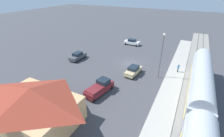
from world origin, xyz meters
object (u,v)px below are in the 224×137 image
passenger_train (199,123)px  station_building (34,105)px  sedan_charcoal (78,56)px  sedan_tan (133,70)px  light_pole_near_platform (162,51)px  pedestrian_on_platform (178,67)px  sedan_white (132,42)px  pickup_maroon (100,88)px

passenger_train → station_building: size_ratio=3.31×
passenger_train → sedan_charcoal: passenger_train is taller
station_building → sedan_tan: size_ratio=2.37×
sedan_charcoal → light_pole_near_platform: light_pole_near_platform is taller
light_pole_near_platform → pedestrian_on_platform: bearing=-130.8°
station_building → pedestrian_on_platform: (-14.26, -21.94, -1.41)m
sedan_tan → light_pole_near_platform: 6.55m
sedan_white → sedan_charcoal: bearing=64.4°
station_building → sedan_tan: station_building is taller
sedan_charcoal → pickup_maroon: bearing=141.7°
passenger_train → pickup_maroon: size_ratio=6.47×
passenger_train → sedan_tan: bearing=-45.2°
station_building → sedan_charcoal: (7.81, -18.29, -1.81)m
station_building → light_pole_near_platform: light_pole_near_platform is taller
pedestrian_on_platform → passenger_train: bearing=103.1°
pedestrian_on_platform → pickup_maroon: 16.56m
sedan_tan → sedan_white: same height
pickup_maroon → pedestrian_on_platform: bearing=-129.0°
pedestrian_on_platform → sedan_white: bearing=-40.3°
passenger_train → pickup_maroon: bearing=-12.9°
passenger_train → pedestrian_on_platform: (3.74, -16.10, -1.58)m
pedestrian_on_platform → light_pole_near_platform: size_ratio=0.20×
pedestrian_on_platform → sedan_tan: (7.74, 4.52, -0.40)m
pedestrian_on_platform → light_pole_near_platform: bearing=49.2°
station_building → pickup_maroon: station_building is taller
passenger_train → sedan_tan: passenger_train is taller
pedestrian_on_platform → station_building: bearing=57.0°
passenger_train → sedan_tan: 16.43m
sedan_charcoal → pickup_maroon: pickup_maroon is taller
sedan_white → sedan_tan: bearing=111.8°
light_pole_near_platform → passenger_train: bearing=118.4°
light_pole_near_platform → pickup_maroon: bearing=51.7°
sedan_charcoal → sedan_tan: bearing=176.5°
passenger_train → sedan_tan: size_ratio=7.85×
sedan_white → light_pole_near_platform: (-11.38, 15.81, 4.47)m
passenger_train → pickup_maroon: 14.64m
station_building → pickup_maroon: bearing=-113.0°
station_building → pickup_maroon: size_ratio=1.95×
pedestrian_on_platform → pickup_maroon: (10.41, 12.87, -0.25)m
passenger_train → pickup_maroon: (14.16, -3.23, -1.83)m
station_building → sedan_charcoal: station_building is taller
station_building → sedan_white: (0.18, -34.20, -1.81)m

